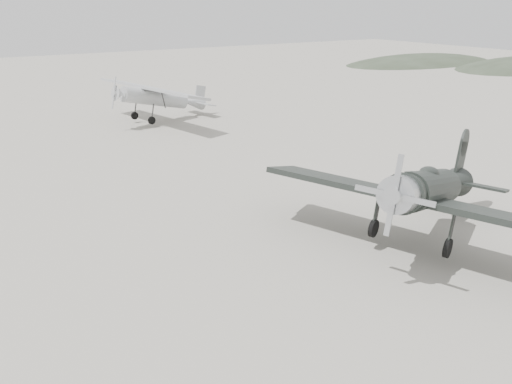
% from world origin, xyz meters
% --- Properties ---
extents(ground, '(160.00, 160.00, 0.00)m').
position_xyz_m(ground, '(0.00, 0.00, 0.00)').
color(ground, gray).
rests_on(ground, ground).
extents(hill_northeast, '(32.00, 16.00, 5.20)m').
position_xyz_m(hill_northeast, '(50.00, 40.00, 0.00)').
color(hill_northeast, '#313A2A').
rests_on(hill_northeast, ground).
extents(lowwing_monoplane, '(8.73, 11.60, 3.81)m').
position_xyz_m(lowwing_monoplane, '(3.68, -0.39, 2.01)').
color(lowwing_monoplane, black).
rests_on(lowwing_monoplane, ground).
extents(highwing_monoplane, '(8.11, 11.33, 3.20)m').
position_xyz_m(highwing_monoplane, '(2.59, 23.54, 2.00)').
color(highwing_monoplane, '#96999B').
rests_on(highwing_monoplane, ground).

